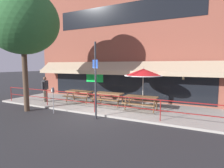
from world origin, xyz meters
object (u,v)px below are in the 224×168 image
object	(u,v)px
parking_meter_near	(53,92)
street_sign_pole	(96,80)
street_tree_curbside	(22,17)
picnic_table_left	(80,93)
picnic_table_right	(141,99)
patio_umbrella_right	(143,73)
picnic_table_centre	(109,95)
pedestrian_walking	(45,88)

from	to	relation	value
parking_meter_near	street_sign_pole	bearing A→B (deg)	3.63
street_tree_curbside	street_sign_pole	bearing A→B (deg)	7.17
picnic_table_left	street_sign_pole	bearing A→B (deg)	-41.57
picnic_table_right	patio_umbrella_right	distance (m)	1.52
street_tree_curbside	picnic_table_centre	bearing A→B (deg)	40.64
picnic_table_left	street_tree_curbside	bearing A→B (deg)	-115.17
pedestrian_walking	street_sign_pole	bearing A→B (deg)	-17.29
picnic_table_right	pedestrian_walking	world-z (taller)	pedestrian_walking
picnic_table_centre	patio_umbrella_right	bearing A→B (deg)	1.17
pedestrian_walking	street_tree_curbside	size ratio (longest dim) A/B	0.24
parking_meter_near	street_sign_pole	distance (m)	2.68
picnic_table_centre	pedestrian_walking	distance (m)	4.49
picnic_table_right	patio_umbrella_right	bearing A→B (deg)	90.00
picnic_table_centre	parking_meter_near	world-z (taller)	parking_meter_near
picnic_table_right	picnic_table_centre	bearing A→B (deg)	171.90
picnic_table_left	picnic_table_right	size ratio (longest dim) A/B	1.00
picnic_table_left	street_tree_curbside	size ratio (longest dim) A/B	0.25
parking_meter_near	street_tree_curbside	distance (m)	4.32
picnic_table_left	street_sign_pole	distance (m)	3.90
parking_meter_near	street_tree_curbside	world-z (taller)	street_tree_curbside
pedestrian_walking	street_tree_curbside	bearing A→B (deg)	-69.41
picnic_table_left	pedestrian_walking	world-z (taller)	pedestrian_walking
picnic_table_right	pedestrian_walking	bearing A→B (deg)	-173.94
picnic_table_left	picnic_table_right	world-z (taller)	same
street_sign_pole	street_tree_curbside	world-z (taller)	street_tree_curbside
picnic_table_left	pedestrian_walking	xyz separation A→B (m)	(-2.18, -0.92, 0.35)
picnic_table_left	picnic_table_centre	size ratio (longest dim) A/B	1.00
street_sign_pole	parking_meter_near	bearing A→B (deg)	-176.37
patio_umbrella_right	pedestrian_walking	bearing A→B (deg)	-170.89
picnic_table_left	street_tree_curbside	xyz separation A→B (m)	(-1.41, -2.99, 4.43)
picnic_table_left	patio_umbrella_right	distance (m)	4.60
picnic_table_centre	patio_umbrella_right	distance (m)	2.63
picnic_table_centre	picnic_table_right	distance (m)	2.20
patio_umbrella_right	pedestrian_walking	distance (m)	6.72
parking_meter_near	street_sign_pole	size ratio (longest dim) A/B	0.39
street_sign_pole	patio_umbrella_right	bearing A→B (deg)	58.74
patio_umbrella_right	pedestrian_walking	xyz separation A→B (m)	(-6.54, -1.05, -1.12)
pedestrian_walking	parking_meter_near	world-z (taller)	pedestrian_walking
picnic_table_left	parking_meter_near	world-z (taller)	parking_meter_near
picnic_table_centre	pedestrian_walking	xyz separation A→B (m)	(-4.36, -1.00, 0.35)
street_sign_pole	picnic_table_left	bearing A→B (deg)	138.43
pedestrian_walking	street_sign_pole	world-z (taller)	street_sign_pole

